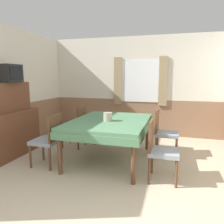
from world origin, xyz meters
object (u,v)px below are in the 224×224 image
(chair_right_near, at_px, (159,148))
(chair_left_far, at_px, (76,125))
(chair_right_far, at_px, (164,131))
(chair_left_near, at_px, (49,138))
(vase, at_px, (108,117))
(sideboard, at_px, (10,125))
(dining_table, at_px, (110,125))
(tv, at_px, (10,73))

(chair_right_near, bearing_deg, chair_left_far, -120.32)
(chair_right_far, bearing_deg, chair_right_near, 0.00)
(chair_left_near, xyz_separation_m, vase, (0.94, 0.46, 0.35))
(sideboard, bearing_deg, dining_table, 8.43)
(chair_left_far, height_order, tv, tv)
(dining_table, bearing_deg, chair_right_far, 30.32)
(chair_right_near, relative_size, chair_left_far, 1.00)
(sideboard, bearing_deg, chair_right_far, 16.15)
(sideboard, relative_size, tv, 3.45)
(chair_right_near, distance_m, tv, 3.09)
(vase, bearing_deg, chair_left_near, -153.83)
(dining_table, relative_size, chair_left_far, 1.97)
(dining_table, height_order, vase, vase)
(dining_table, xyz_separation_m, tv, (-1.92, -0.25, 0.95))
(dining_table, relative_size, vase, 11.22)
(chair_left_far, distance_m, vase, 1.19)
(tv, relative_size, vase, 2.60)
(sideboard, distance_m, vase, 1.99)
(dining_table, distance_m, chair_left_near, 1.11)
(vase, bearing_deg, chair_left_far, 145.35)
(chair_right_far, height_order, vase, vase)
(chair_left_far, height_order, sideboard, sideboard)
(chair_right_far, relative_size, tv, 2.20)
(dining_table, distance_m, vase, 0.20)
(tv, xyz_separation_m, vase, (1.91, 0.16, -0.77))
(chair_right_near, relative_size, sideboard, 0.64)
(chair_right_near, relative_size, vase, 5.70)
(chair_right_far, xyz_separation_m, chair_right_near, (0.00, -1.11, 0.00))
(chair_right_far, height_order, chair_left_near, same)
(chair_right_near, bearing_deg, chair_right_far, -180.00)
(tv, bearing_deg, dining_table, 7.50)
(sideboard, xyz_separation_m, vase, (1.96, 0.20, 0.23))
(dining_table, xyz_separation_m, vase, (-0.01, -0.09, 0.18))
(chair_right_far, bearing_deg, chair_left_far, -90.00)
(chair_right_far, relative_size, chair_left_near, 1.00)
(chair_right_near, bearing_deg, tv, -95.97)
(dining_table, height_order, chair_left_far, chair_left_far)
(chair_right_far, distance_m, tv, 3.18)
(vase, bearing_deg, chair_right_far, 34.08)
(dining_table, height_order, chair_left_near, chair_left_near)
(chair_left_near, xyz_separation_m, sideboard, (-1.03, 0.26, 0.12))
(chair_left_near, xyz_separation_m, chair_left_far, (0.00, 1.11, 0.00))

